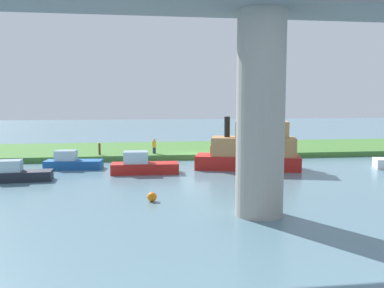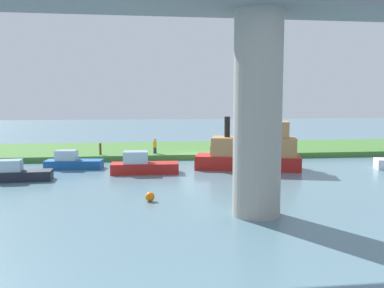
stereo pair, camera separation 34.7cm
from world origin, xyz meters
The scene contains 10 objects.
ground_plane centered at (0.00, 0.00, 0.00)m, with size 160.00×160.00×0.00m, color slate.
grassy_bank centered at (0.00, -6.00, 0.25)m, with size 80.00×12.00×0.50m, color #427533.
bridge_pylon centered at (-0.12, 18.16, 4.69)m, with size 2.22×2.22×9.39m, color #9E998E.
person_on_bank centered at (3.74, -1.37, 1.20)m, with size 0.41×0.41×1.39m.
mooring_post centered at (8.63, -1.10, 1.02)m, with size 0.20×0.20×1.04m, color brown.
motorboat_white centered at (-3.46, 5.39, 1.52)m, with size 8.45×4.79×4.10m.
riverboat_paddlewheel centered at (10.45, 3.30, 0.52)m, with size 4.53×2.03×1.46m.
motorboat_red centered at (4.98, 6.10, 0.58)m, with size 4.98×1.94×1.64m.
houseboat_blue centered at (13.40, 7.90, 0.51)m, with size 4.33×1.75×1.42m.
marker_buoy centered at (4.73, 14.82, 0.25)m, with size 0.50×0.50×0.50m, color orange.
Camera 2 is at (5.39, 36.73, 5.39)m, focal length 39.02 mm.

